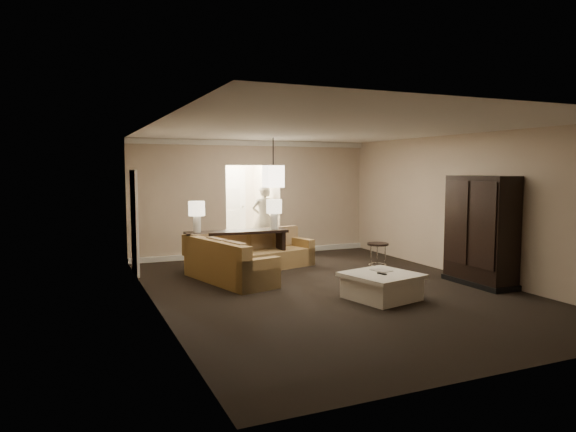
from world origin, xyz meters
name	(u,v)px	position (x,y,z in m)	size (l,w,h in m)	color
ground	(330,289)	(0.00, 0.00, 0.00)	(8.00, 8.00, 0.00)	black
wall_back	(254,198)	(0.00, 4.00, 1.40)	(6.00, 0.04, 2.80)	#BDA88F
wall_front	(516,240)	(0.00, -4.00, 1.40)	(6.00, 0.04, 2.80)	#BDA88F
wall_left	(155,217)	(-3.00, 0.00, 1.40)	(0.04, 8.00, 2.80)	#BDA88F
wall_right	(466,205)	(3.00, 0.00, 1.40)	(0.04, 8.00, 2.80)	#BDA88F
ceiling	(332,129)	(0.00, 0.00, 2.80)	(6.00, 8.00, 0.02)	silver
crown_molding	(254,143)	(0.00, 3.95, 2.73)	(6.00, 0.10, 0.12)	silver
baseboard	(255,252)	(0.00, 3.95, 0.06)	(6.00, 0.10, 0.12)	silver
side_door	(135,222)	(-2.97, 2.80, 1.05)	(0.05, 0.90, 2.10)	white
foyer	(237,199)	(0.00, 5.34, 1.30)	(1.44, 2.02, 2.80)	beige
sectional_sofa	(248,258)	(-0.91, 1.83, 0.33)	(2.89, 2.74, 0.82)	brown
coffee_table	(382,286)	(0.46, -0.91, 0.22)	(1.27, 1.27, 0.44)	silver
console_table	(237,247)	(-0.97, 2.34, 0.49)	(2.17, 0.61, 0.83)	black
armoire	(481,233)	(2.69, -0.74, 0.96)	(0.59, 1.39, 1.99)	black
drink_table	(378,251)	(1.77, 1.20, 0.40)	(0.45, 0.45, 0.56)	black
table_lamp_left	(197,212)	(-1.80, 2.39, 1.25)	(0.33, 0.33, 0.63)	white
table_lamp_right	(274,209)	(-0.14, 2.30, 1.25)	(0.33, 0.33, 0.63)	white
pendant_light	(273,176)	(0.00, 2.70, 1.95)	(0.38, 0.38, 1.09)	black
person	(264,214)	(0.45, 4.49, 0.94)	(0.68, 0.45, 1.88)	beige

